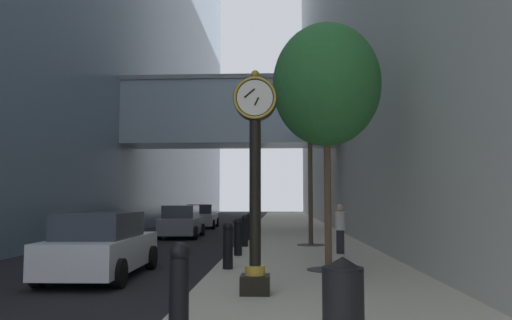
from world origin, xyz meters
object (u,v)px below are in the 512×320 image
at_px(trash_bin, 343,298).
at_px(car_silver_mid, 202,216).
at_px(bollard_fourth, 238,236).
at_px(street_tree_mid_near, 310,114).
at_px(bollard_nearest, 179,286).
at_px(car_white_near, 101,246).
at_px(street_tree_near, 326,85).
at_px(bollard_third, 228,244).
at_px(car_grey_far, 181,222).
at_px(bollard_fifth, 245,230).
at_px(street_clock, 255,169).
at_px(bollard_sixth, 250,226).
at_px(pedestrian_walking, 340,227).

bearing_deg(trash_bin, car_silver_mid, 102.46).
bearing_deg(bollard_fourth, street_tree_mid_near, 56.05).
height_order(bollard_nearest, bollard_fourth, same).
bearing_deg(bollard_fourth, trash_bin, -77.60).
bearing_deg(bollard_fourth, car_white_near, -128.71).
xyz_separation_m(bollard_nearest, car_white_near, (-3.06, 5.55, 0.01)).
relative_size(street_tree_near, car_silver_mid, 1.39).
xyz_separation_m(bollard_third, car_grey_far, (-3.68, 12.43, 0.03)).
bearing_deg(bollard_third, car_grey_far, 106.48).
xyz_separation_m(bollard_fourth, bollard_fifth, (0.00, 3.12, 0.00)).
xyz_separation_m(street_tree_mid_near, car_silver_mid, (-6.62, 14.50, -4.58)).
bearing_deg(bollard_fifth, street_tree_mid_near, 14.90).
bearing_deg(car_grey_far, bollard_fifth, -59.25).
bearing_deg(car_silver_mid, bollard_fifth, -75.05).
distance_m(street_clock, car_silver_mid, 25.37).
height_order(trash_bin, car_silver_mid, car_silver_mid).
xyz_separation_m(street_tree_mid_near, car_grey_far, (-6.24, 5.50, -4.57)).
relative_size(street_clock, bollard_fifth, 3.57).
distance_m(street_tree_mid_near, car_silver_mid, 16.59).
height_order(bollard_sixth, car_grey_far, car_grey_far).
height_order(car_white_near, car_grey_far, car_grey_far).
bearing_deg(street_clock, street_tree_near, 62.76).
xyz_separation_m(bollard_sixth, trash_bin, (2.12, -15.89, -0.09)).
relative_size(bollard_fifth, street_tree_mid_near, 0.19).
relative_size(bollard_nearest, trash_bin, 1.14).
distance_m(trash_bin, car_silver_mid, 28.62).
distance_m(trash_bin, car_grey_far, 19.81).
relative_size(bollard_nearest, car_grey_far, 0.28).
xyz_separation_m(bollard_nearest, car_grey_far, (-3.68, 18.67, 0.03)).
relative_size(street_tree_near, car_white_near, 1.43).
distance_m(bollard_fourth, trash_bin, 9.87).
distance_m(bollard_fourth, car_silver_mid, 18.75).
bearing_deg(car_grey_far, bollard_fourth, -68.43).
bearing_deg(street_tree_mid_near, pedestrian_walking, -75.83).
distance_m(bollard_sixth, street_tree_near, 10.64).
relative_size(street_tree_near, pedestrian_walking, 3.90).
bearing_deg(street_tree_near, street_clock, -117.24).
height_order(bollard_fourth, car_grey_far, car_grey_far).
bearing_deg(bollard_nearest, street_clock, 73.08).
distance_m(bollard_fourth, car_white_near, 4.89).
bearing_deg(street_tree_near, bollard_third, 177.71).
distance_m(bollard_fifth, car_grey_far, 7.19).
xyz_separation_m(bollard_third, bollard_fourth, (0.00, 3.12, 0.00)).
distance_m(car_silver_mid, car_grey_far, 9.01).
bearing_deg(bollard_nearest, street_tree_mid_near, 79.00).
height_order(bollard_fourth, car_white_near, car_white_near).
relative_size(street_tree_mid_near, car_grey_far, 1.50).
height_order(street_clock, street_tree_mid_near, street_tree_mid_near).
relative_size(bollard_third, street_tree_near, 0.19).
relative_size(street_tree_near, car_grey_far, 1.49).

